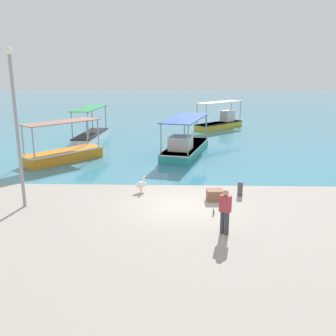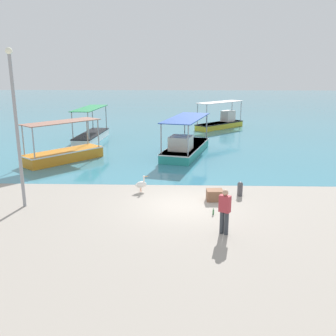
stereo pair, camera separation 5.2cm
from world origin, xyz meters
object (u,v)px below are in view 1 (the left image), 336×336
Objects in this scene: glass_bottle at (214,212)px; cargo_crate at (215,195)px; fishing_boat_near_left at (185,147)px; fishing_boat_near_right at (64,153)px; fishing_boat_far_right at (221,122)px; fisherman_standing at (225,210)px; fishing_boat_outer at (91,135)px; mooring_bollard at (240,188)px; lamp_post at (16,122)px; pelican at (141,184)px.

cargo_crate is at bearing 83.32° from glass_bottle.
fishing_boat_near_right reaches higher than fishing_boat_near_left.
fisherman_standing is at bearing -95.78° from fishing_boat_far_right.
fishing_boat_outer is 17.14m from mooring_bollard.
glass_bottle is (8.19, -0.73, -3.59)m from lamp_post.
fishing_boat_far_right reaches higher than glass_bottle.
mooring_bollard is at bearing 59.00° from glass_bottle.
mooring_bollard is (10.26, -13.73, -0.15)m from fishing_boat_outer.
fishing_boat_outer is 8.84× the size of mooring_bollard.
pelican is 4.39m from glass_bottle.
cargo_crate is (-1.26, -0.68, -0.12)m from mooring_bollard.
fishing_boat_outer is at bearing 112.61° from pelican.
fishing_boat_near_left reaches higher than glass_bottle.
cargo_crate is at bearing -96.77° from fishing_boat_far_right.
fisherman_standing is (1.24, -12.97, 0.32)m from fishing_boat_near_left.
glass_bottle is at bearing -96.76° from fishing_boat_far_right.
mooring_bollard is at bearing -74.04° from fishing_boat_near_left.
fisherman_standing is at bearing -106.12° from mooring_bollard.
lamp_post is 10.35m from mooring_bollard.
mooring_bollard is (10.38, -6.51, -0.17)m from fishing_boat_near_right.
fishing_boat_far_right reaches higher than pelican.
fishing_boat_near_right is 6.79× the size of cargo_crate.
fishing_boat_near_left is at bearing -107.02° from fishing_boat_far_right.
fishing_boat_far_right is 7.19× the size of cargo_crate.
fishing_boat_outer is 1.23× the size of fishing_boat_near_right.
fishing_boat_far_right reaches higher than mooring_bollard.
fishing_boat_near_left is at bearing 95.26° from glass_bottle.
fishing_boat_near_right is at bearing 133.08° from pelican.
fishing_boat_outer is at bearing 118.56° from glass_bottle.
fishing_boat_near_left is at bearing 15.38° from fishing_boat_near_right.
glass_bottle is (-2.80, -23.59, -0.51)m from fishing_boat_far_right.
fishing_boat_near_right is at bearing 134.92° from glass_bottle.
fishing_boat_near_right is at bearing -164.62° from fishing_boat_near_left.
cargo_crate is (-2.59, -21.84, -0.37)m from fishing_boat_far_right.
fishing_boat_near_left is 10.15× the size of mooring_bollard.
fishing_boat_far_right is 25.58m from fisherman_standing.
fishing_boat_far_right is 22.00m from cargo_crate.
fishing_boat_far_right is (3.82, 12.48, 0.03)m from fishing_boat_near_left.
fishing_boat_outer is 8.34× the size of cargo_crate.
fishing_boat_near_left reaches higher than fisherman_standing.
fishing_boat_near_right is 8.83m from lamp_post.
cargo_crate is at bearing -151.42° from mooring_bollard.
pelican is at bearing 126.28° from fisherman_standing.
fishing_boat_outer reaches higher than fishing_boat_far_right.
lamp_post is at bearing 162.91° from fisherman_standing.
fisherman_standing reaches higher than mooring_bollard.
fishing_boat_near_left is 8.74× the size of pelican.
fishing_boat_near_left is at bearing 55.39° from lamp_post.
fishing_boat_outer is 3.61× the size of fisherman_standing.
mooring_bollard is at bearing -93.61° from fishing_boat_far_right.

